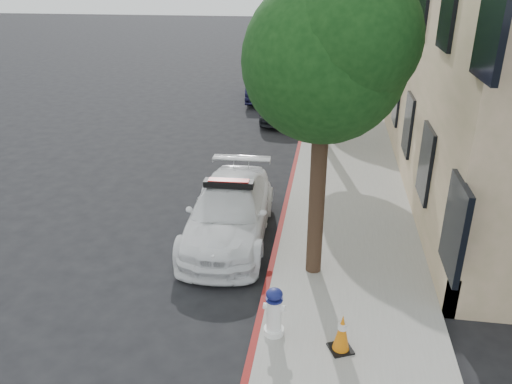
{
  "coord_description": "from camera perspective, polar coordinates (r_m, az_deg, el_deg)",
  "views": [
    {
      "loc": [
        3.05,
        -10.56,
        5.62
      ],
      "look_at": [
        1.48,
        -0.29,
        1.0
      ],
      "focal_mm": 35.0,
      "sensor_mm": 36.0,
      "label": 1
    }
  ],
  "objects": [
    {
      "name": "parked_car_far",
      "position": [
        24.26,
        1.23,
        12.41
      ],
      "size": [
        1.93,
        4.74,
        1.53
      ],
      "primitive_type": "imported",
      "rotation": [
        0.0,
        0.0,
        0.07
      ],
      "color": "black",
      "rests_on": "ground"
    },
    {
      "name": "police_car",
      "position": [
        11.29,
        -3.05,
        -2.25
      ],
      "size": [
        1.95,
        4.44,
        1.42
      ],
      "rotation": [
        0.0,
        0.0,
        0.04
      ],
      "color": "white",
      "rests_on": "ground"
    },
    {
      "name": "tree_far",
      "position": [
        24.58,
        8.98,
        20.81
      ],
      "size": [
        3.1,
        3.0,
        5.81
      ],
      "color": "black",
      "rests_on": "sidewalk"
    },
    {
      "name": "fire_hydrant",
      "position": [
        8.29,
        2.08,
        -13.56
      ],
      "size": [
        0.36,
        0.33,
        0.87
      ],
      "rotation": [
        0.0,
        0.0,
        -0.08
      ],
      "color": "white",
      "rests_on": "sidewalk"
    },
    {
      "name": "tree_near",
      "position": [
        8.66,
        8.03,
        14.8
      ],
      "size": [
        2.92,
        2.82,
        5.62
      ],
      "color": "black",
      "rests_on": "sidewalk"
    },
    {
      "name": "curb_strip",
      "position": [
        21.32,
        5.79,
        8.76
      ],
      "size": [
        0.12,
        50.0,
        0.15
      ],
      "primitive_type": "cube",
      "color": "maroon",
      "rests_on": "ground"
    },
    {
      "name": "tree_mid",
      "position": [
        16.62,
        8.69,
        18.67
      ],
      "size": [
        2.77,
        2.64,
        5.43
      ],
      "color": "black",
      "rests_on": "sidewalk"
    },
    {
      "name": "sidewalk",
      "position": [
        21.3,
        9.97,
        8.51
      ],
      "size": [
        3.2,
        50.0,
        0.15
      ],
      "primitive_type": "cube",
      "color": "gray",
      "rests_on": "ground"
    },
    {
      "name": "parked_car_mid",
      "position": [
        20.93,
        3.43,
        10.51
      ],
      "size": [
        1.89,
        4.54,
        1.54
      ],
      "primitive_type": "imported",
      "rotation": [
        0.0,
        0.0,
        0.02
      ],
      "color": "black",
      "rests_on": "ground"
    },
    {
      "name": "traffic_cone",
      "position": [
        8.15,
        9.79,
        -15.58
      ],
      "size": [
        0.46,
        0.46,
        0.66
      ],
      "rotation": [
        0.0,
        0.0,
        0.42
      ],
      "color": "black",
      "rests_on": "sidewalk"
    },
    {
      "name": "ground",
      "position": [
        12.35,
        -6.62,
        -3.28
      ],
      "size": [
        120.0,
        120.0,
        0.0
      ],
      "primitive_type": "plane",
      "color": "black",
      "rests_on": "ground"
    }
  ]
}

